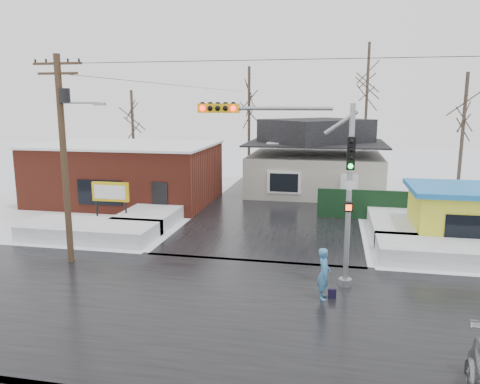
% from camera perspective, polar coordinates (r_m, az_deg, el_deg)
% --- Properties ---
extents(ground, '(120.00, 120.00, 0.00)m').
position_cam_1_polar(ground, '(16.58, -1.54, -14.22)').
color(ground, white).
rests_on(ground, ground).
extents(road_ns, '(10.00, 120.00, 0.02)m').
position_cam_1_polar(road_ns, '(16.58, -1.54, -14.19)').
color(road_ns, black).
rests_on(road_ns, ground).
extents(road_ew, '(120.00, 10.00, 0.02)m').
position_cam_1_polar(road_ew, '(16.58, -1.54, -14.19)').
color(road_ew, black).
rests_on(road_ew, ground).
extents(snowbank_nw, '(7.00, 3.00, 0.80)m').
position_cam_1_polar(snowbank_nw, '(25.79, -17.83, -4.51)').
color(snowbank_nw, white).
rests_on(snowbank_nw, ground).
extents(snowbank_ne, '(7.00, 3.00, 0.80)m').
position_cam_1_polar(snowbank_ne, '(23.31, 24.98, -6.67)').
color(snowbank_ne, white).
rests_on(snowbank_ne, ground).
extents(snowbank_nside_w, '(3.00, 8.00, 0.80)m').
position_cam_1_polar(snowbank_nside_w, '(29.34, -9.67, -2.27)').
color(snowbank_nside_w, white).
rests_on(snowbank_nside_w, ground).
extents(snowbank_nside_e, '(3.00, 8.00, 0.80)m').
position_cam_1_polar(snowbank_nside_e, '(27.67, 18.58, -3.51)').
color(snowbank_nside_e, white).
rests_on(snowbank_nside_e, ground).
extents(traffic_signal, '(6.05, 0.68, 7.00)m').
position_cam_1_polar(traffic_signal, '(17.79, 8.22, 2.73)').
color(traffic_signal, gray).
rests_on(traffic_signal, ground).
extents(utility_pole, '(3.15, 0.44, 9.00)m').
position_cam_1_polar(utility_pole, '(21.45, -20.59, 5.09)').
color(utility_pole, '#382619').
rests_on(utility_pole, ground).
extents(brick_building, '(12.20, 8.20, 4.12)m').
position_cam_1_polar(brick_building, '(34.18, -13.63, 2.32)').
color(brick_building, maroon).
rests_on(brick_building, ground).
extents(marquee_sign, '(2.20, 0.21, 2.55)m').
position_cam_1_polar(marquee_sign, '(27.59, -15.51, -0.14)').
color(marquee_sign, black).
rests_on(marquee_sign, ground).
extents(house, '(10.40, 8.40, 5.76)m').
position_cam_1_polar(house, '(36.90, 9.19, 3.96)').
color(house, '#B1AEA0').
rests_on(house, ground).
extents(kiosk, '(4.60, 4.60, 2.88)m').
position_cam_1_polar(kiosk, '(25.97, 24.74, -2.47)').
color(kiosk, yellow).
rests_on(kiosk, ground).
extents(fence, '(8.00, 0.12, 1.80)m').
position_cam_1_polar(fence, '(29.44, 17.21, -1.57)').
color(fence, black).
rests_on(fence, ground).
extents(tree_far_left, '(3.00, 3.00, 10.00)m').
position_cam_1_polar(tree_far_left, '(41.29, 1.12, 12.26)').
color(tree_far_left, '#332821').
rests_on(tree_far_left, ground).
extents(tree_far_mid, '(3.00, 3.00, 12.00)m').
position_cam_1_polar(tree_far_mid, '(42.76, 15.35, 13.97)').
color(tree_far_mid, '#332821').
rests_on(tree_far_mid, ground).
extents(tree_far_right, '(3.00, 3.00, 9.00)m').
position_cam_1_polar(tree_far_right, '(35.67, 25.80, 10.10)').
color(tree_far_right, '#332821').
rests_on(tree_far_right, ground).
extents(tree_far_west, '(3.00, 3.00, 8.00)m').
position_cam_1_polar(tree_far_west, '(42.35, -13.03, 9.80)').
color(tree_far_west, '#332821').
rests_on(tree_far_west, ground).
extents(pedestrian, '(0.47, 0.70, 1.90)m').
position_cam_1_polar(pedestrian, '(17.34, 10.19, -9.82)').
color(pedestrian, teal).
rests_on(pedestrian, ground).
extents(shopping_bag, '(0.30, 0.16, 0.35)m').
position_cam_1_polar(shopping_bag, '(17.70, 11.17, -12.12)').
color(shopping_bag, black).
rests_on(shopping_bag, ground).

